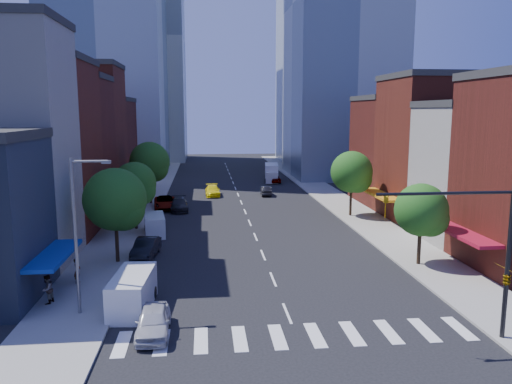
{
  "coord_description": "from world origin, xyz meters",
  "views": [
    {
      "loc": [
        -4.68,
        -27.29,
        11.71
      ],
      "look_at": [
        -0.41,
        13.63,
        5.0
      ],
      "focal_mm": 35.0,
      "sensor_mm": 36.0,
      "label": 1
    }
  ],
  "objects_px": {
    "parked_car_rear": "(179,204)",
    "cargo_van_far": "(155,225)",
    "traffic_car_far": "(274,179)",
    "parked_car_second": "(146,248)",
    "parked_car_third": "(165,203)",
    "pedestrian_near": "(77,271)",
    "pedestrian_far": "(47,289)",
    "box_truck": "(272,173)",
    "cargo_van_near": "(132,293)",
    "taxi": "(213,191)",
    "traffic_car_oncoming": "(266,191)",
    "parked_car_front": "(153,321)"
  },
  "relations": [
    {
      "from": "parked_car_second",
      "to": "traffic_car_oncoming",
      "type": "relative_size",
      "value": 1.17
    },
    {
      "from": "cargo_van_far",
      "to": "pedestrian_near",
      "type": "bearing_deg",
      "value": -113.63
    },
    {
      "from": "taxi",
      "to": "box_truck",
      "type": "relative_size",
      "value": 0.67
    },
    {
      "from": "cargo_van_far",
      "to": "parked_car_third",
      "type": "bearing_deg",
      "value": 82.51
    },
    {
      "from": "cargo_van_near",
      "to": "cargo_van_far",
      "type": "distance_m",
      "value": 18.31
    },
    {
      "from": "parked_car_third",
      "to": "traffic_car_far",
      "type": "relative_size",
      "value": 1.34
    },
    {
      "from": "traffic_car_far",
      "to": "pedestrian_far",
      "type": "distance_m",
      "value": 54.62
    },
    {
      "from": "parked_car_third",
      "to": "box_truck",
      "type": "xyz_separation_m",
      "value": [
        16.03,
        22.29,
        0.59
      ]
    },
    {
      "from": "cargo_van_far",
      "to": "traffic_car_far",
      "type": "distance_m",
      "value": 37.04
    },
    {
      "from": "pedestrian_near",
      "to": "cargo_van_near",
      "type": "bearing_deg",
      "value": -133.04
    },
    {
      "from": "parked_car_second",
      "to": "cargo_van_far",
      "type": "height_order",
      "value": "cargo_van_far"
    },
    {
      "from": "parked_car_second",
      "to": "cargo_van_near",
      "type": "height_order",
      "value": "cargo_van_near"
    },
    {
      "from": "cargo_van_far",
      "to": "traffic_car_far",
      "type": "relative_size",
      "value": 1.16
    },
    {
      "from": "parked_car_rear",
      "to": "taxi",
      "type": "xyz_separation_m",
      "value": [
        4.14,
        10.11,
        -0.02
      ]
    },
    {
      "from": "parked_car_third",
      "to": "cargo_van_far",
      "type": "xyz_separation_m",
      "value": [
        0.02,
        -12.99,
        0.19
      ]
    },
    {
      "from": "cargo_van_far",
      "to": "box_truck",
      "type": "bearing_deg",
      "value": 58.02
    },
    {
      "from": "parked_car_rear",
      "to": "taxi",
      "type": "relative_size",
      "value": 1.03
    },
    {
      "from": "parked_car_rear",
      "to": "pedestrian_far",
      "type": "bearing_deg",
      "value": -106.52
    },
    {
      "from": "traffic_car_far",
      "to": "taxi",
      "type": "bearing_deg",
      "value": 44.95
    },
    {
      "from": "cargo_van_far",
      "to": "traffic_car_far",
      "type": "bearing_deg",
      "value": 56.48
    },
    {
      "from": "parked_car_third",
      "to": "parked_car_second",
      "type": "bearing_deg",
      "value": -95.3
    },
    {
      "from": "traffic_car_far",
      "to": "box_truck",
      "type": "xyz_separation_m",
      "value": [
        -0.2,
        1.98,
        0.66
      ]
    },
    {
      "from": "taxi",
      "to": "pedestrian_near",
      "type": "distance_m",
      "value": 36.59
    },
    {
      "from": "parked_car_second",
      "to": "traffic_car_oncoming",
      "type": "xyz_separation_m",
      "value": [
        13.33,
        28.54,
        -0.11
      ]
    },
    {
      "from": "parked_car_second",
      "to": "pedestrian_near",
      "type": "bearing_deg",
      "value": -114.29
    },
    {
      "from": "cargo_van_near",
      "to": "traffic_car_oncoming",
      "type": "bearing_deg",
      "value": 76.24
    },
    {
      "from": "cargo_van_far",
      "to": "taxi",
      "type": "xyz_separation_m",
      "value": [
        5.89,
        21.76,
        -0.25
      ]
    },
    {
      "from": "traffic_car_oncoming",
      "to": "parked_car_rear",
      "type": "bearing_deg",
      "value": 42.22
    },
    {
      "from": "pedestrian_far",
      "to": "cargo_van_near",
      "type": "bearing_deg",
      "value": 92.76
    },
    {
      "from": "cargo_van_far",
      "to": "traffic_car_oncoming",
      "type": "distance_m",
      "value": 25.14
    },
    {
      "from": "taxi",
      "to": "box_truck",
      "type": "height_order",
      "value": "box_truck"
    },
    {
      "from": "parked_car_front",
      "to": "pedestrian_near",
      "type": "xyz_separation_m",
      "value": [
        -5.87,
        8.27,
        0.27
      ]
    },
    {
      "from": "cargo_van_near",
      "to": "taxi",
      "type": "relative_size",
      "value": 1.08
    },
    {
      "from": "parked_car_second",
      "to": "traffic_car_oncoming",
      "type": "distance_m",
      "value": 31.5
    },
    {
      "from": "traffic_car_far",
      "to": "pedestrian_near",
      "type": "bearing_deg",
      "value": 63.52
    },
    {
      "from": "box_truck",
      "to": "cargo_van_near",
      "type": "bearing_deg",
      "value": -99.2
    },
    {
      "from": "parked_car_rear",
      "to": "cargo_van_far",
      "type": "bearing_deg",
      "value": -102.28
    },
    {
      "from": "taxi",
      "to": "parked_car_front",
      "type": "bearing_deg",
      "value": -96.29
    },
    {
      "from": "traffic_car_oncoming",
      "to": "traffic_car_far",
      "type": "relative_size",
      "value": 0.96
    },
    {
      "from": "cargo_van_near",
      "to": "traffic_car_far",
      "type": "distance_m",
      "value": 53.97
    },
    {
      "from": "parked_car_rear",
      "to": "parked_car_third",
      "type": "bearing_deg",
      "value": 139.14
    },
    {
      "from": "parked_car_second",
      "to": "parked_car_third",
      "type": "height_order",
      "value": "parked_car_third"
    },
    {
      "from": "cargo_van_far",
      "to": "box_truck",
      "type": "distance_m",
      "value": 38.75
    },
    {
      "from": "parked_car_rear",
      "to": "cargo_van_far",
      "type": "height_order",
      "value": "cargo_van_far"
    },
    {
      "from": "parked_car_third",
      "to": "box_truck",
      "type": "height_order",
      "value": "box_truck"
    },
    {
      "from": "parked_car_second",
      "to": "cargo_van_near",
      "type": "relative_size",
      "value": 0.87
    },
    {
      "from": "traffic_car_oncoming",
      "to": "box_truck",
      "type": "xyz_separation_m",
      "value": [
        2.7,
        13.96,
        0.71
      ]
    },
    {
      "from": "cargo_van_near",
      "to": "cargo_van_far",
      "type": "height_order",
      "value": "cargo_van_near"
    },
    {
      "from": "taxi",
      "to": "pedestrian_far",
      "type": "xyz_separation_m",
      "value": [
        -10.68,
        -38.88,
        0.33
      ]
    },
    {
      "from": "pedestrian_far",
      "to": "traffic_car_far",
      "type": "bearing_deg",
      "value": 172.95
    }
  ]
}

